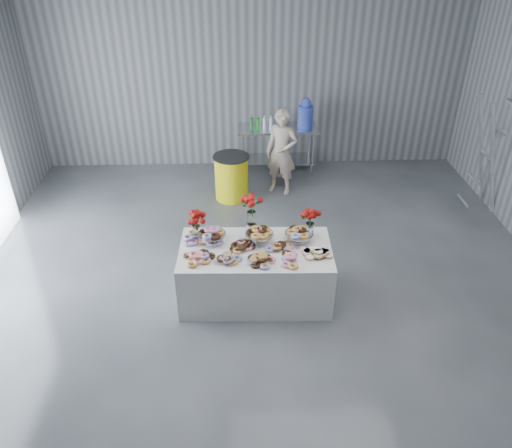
{
  "coord_description": "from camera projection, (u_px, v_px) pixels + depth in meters",
  "views": [
    {
      "loc": [
        -0.28,
        -4.72,
        4.3
      ],
      "look_at": [
        -0.07,
        0.75,
        0.88
      ],
      "focal_mm": 35.0,
      "sensor_mm": 36.0,
      "label": 1
    }
  ],
  "objects": [
    {
      "name": "drink_bottles",
      "position": [
        261.0,
        123.0,
        9.13
      ],
      "size": [
        0.54,
        0.08,
        0.27
      ],
      "primitive_type": null,
      "color": "#268C33",
      "rests_on": "prep_table"
    },
    {
      "name": "person",
      "position": [
        281.0,
        152.0,
        8.67
      ],
      "size": [
        0.65,
        0.55,
        1.53
      ],
      "primitive_type": "imported",
      "rotation": [
        0.0,
        0.0,
        -0.4
      ],
      "color": "#CC8C93",
      "rests_on": "ground"
    },
    {
      "name": "bouquet_right",
      "position": [
        311.0,
        216.0,
        6.3
      ],
      "size": [
        0.26,
        0.26,
        0.42
      ],
      "color": "white",
      "rests_on": "display_table"
    },
    {
      "name": "cake_stand_right",
      "position": [
        299.0,
        232.0,
        6.26
      ],
      "size": [
        0.36,
        0.36,
        0.17
      ],
      "color": "silver",
      "rests_on": "display_table"
    },
    {
      "name": "cake_stand_mid",
      "position": [
        259.0,
        233.0,
        6.25
      ],
      "size": [
        0.36,
        0.36,
        0.17
      ],
      "color": "silver",
      "rests_on": "display_table"
    },
    {
      "name": "ground",
      "position": [
        264.0,
        314.0,
        6.29
      ],
      "size": [
        9.0,
        9.0,
        0.0
      ],
      "primitive_type": "plane",
      "color": "#383B40",
      "rests_on": "ground"
    },
    {
      "name": "stepladder",
      "position": [
        487.0,
        155.0,
        8.07
      ],
      "size": [
        0.7,
        0.49,
        1.94
      ],
      "primitive_type": null,
      "rotation": [
        0.0,
        -0.24,
        0.0
      ],
      "color": "silver",
      "rests_on": "ground"
    },
    {
      "name": "room_walls",
      "position": [
        238.0,
        110.0,
        4.94
      ],
      "size": [
        8.04,
        9.04,
        4.02
      ],
      "color": "slate",
      "rests_on": "ground"
    },
    {
      "name": "danish_pile",
      "position": [
        317.0,
        252.0,
        6.05
      ],
      "size": [
        0.48,
        0.48,
        0.11
      ],
      "primitive_type": null,
      "color": "white",
      "rests_on": "display_table"
    },
    {
      "name": "prep_table",
      "position": [
        278.0,
        141.0,
        9.45
      ],
      "size": [
        1.5,
        0.6,
        0.9
      ],
      "color": "silver",
      "rests_on": "ground"
    },
    {
      "name": "water_jug",
      "position": [
        305.0,
        114.0,
        9.19
      ],
      "size": [
        0.28,
        0.28,
        0.55
      ],
      "color": "blue",
      "rests_on": "prep_table"
    },
    {
      "name": "display_table",
      "position": [
        255.0,
        273.0,
        6.4
      ],
      "size": [
        1.93,
        1.06,
        0.75
      ],
      "primitive_type": "cube",
      "rotation": [
        0.0,
        0.0,
        -0.03
      ],
      "color": "white",
      "rests_on": "ground"
    },
    {
      "name": "trash_barrel",
      "position": [
        231.0,
        177.0,
        8.66
      ],
      "size": [
        0.62,
        0.62,
        0.8
      ],
      "rotation": [
        0.0,
        0.0,
        0.16
      ],
      "color": "yellow",
      "rests_on": "ground"
    },
    {
      "name": "bouquet_center",
      "position": [
        251.0,
        208.0,
        6.3
      ],
      "size": [
        0.26,
        0.26,
        0.57
      ],
      "color": "silver",
      "rests_on": "display_table"
    },
    {
      "name": "cake_stand_left",
      "position": [
        212.0,
        233.0,
        6.25
      ],
      "size": [
        0.36,
        0.36,
        0.17
      ],
      "color": "silver",
      "rests_on": "display_table"
    },
    {
      "name": "donut_mounds",
      "position": [
        256.0,
        248.0,
        6.14
      ],
      "size": [
        1.83,
        0.86,
        0.09
      ],
      "primitive_type": null,
      "rotation": [
        0.0,
        0.0,
        -0.03
      ],
      "color": "tan",
      "rests_on": "display_table"
    },
    {
      "name": "bouquet_left",
      "position": [
        196.0,
        218.0,
        6.25
      ],
      "size": [
        0.26,
        0.26,
        0.42
      ],
      "color": "white",
      "rests_on": "display_table"
    }
  ]
}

